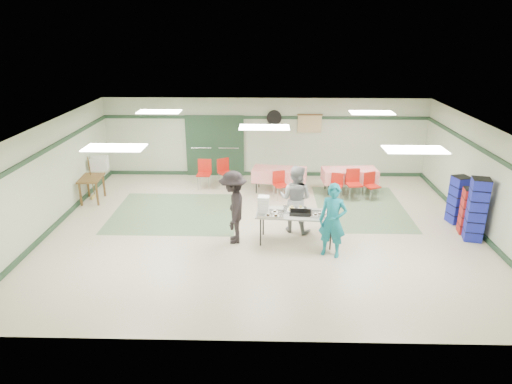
{
  "coord_description": "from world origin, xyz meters",
  "views": [
    {
      "loc": [
        0.07,
        -10.83,
        5.02
      ],
      "look_at": [
        -0.19,
        -0.3,
        1.13
      ],
      "focal_mm": 32.0,
      "sensor_mm": 36.0,
      "label": 1
    }
  ],
  "objects_px": {
    "dining_table_a": "(350,175)",
    "chair_c": "(371,183)",
    "serving_table": "(296,215)",
    "chair_loose_b": "(204,171)",
    "crate_stack_blue_b": "(458,200)",
    "chair_b": "(337,183)",
    "volunteer_teal": "(333,221)",
    "chair_a": "(353,181)",
    "crate_stack_red": "(469,211)",
    "broom": "(91,177)",
    "chair_d": "(280,182)",
    "crate_stack_blue_a": "(477,210)",
    "volunteer_dark": "(233,207)",
    "dining_table_b": "(279,174)",
    "volunteer_grey": "(295,199)",
    "office_printer": "(99,163)",
    "chair_loose_a": "(225,170)",
    "printer_table": "(91,181)"
  },
  "relations": [
    {
      "from": "dining_table_a",
      "to": "chair_c",
      "type": "distance_m",
      "value": 0.8
    },
    {
      "from": "serving_table",
      "to": "chair_loose_b",
      "type": "height_order",
      "value": "chair_loose_b"
    },
    {
      "from": "chair_loose_b",
      "to": "crate_stack_blue_b",
      "type": "bearing_deg",
      "value": -17.39
    },
    {
      "from": "chair_c",
      "to": "chair_b",
      "type": "bearing_deg",
      "value": 156.37
    },
    {
      "from": "volunteer_teal",
      "to": "chair_a",
      "type": "bearing_deg",
      "value": 93.86
    },
    {
      "from": "crate_stack_red",
      "to": "broom",
      "type": "relative_size",
      "value": 0.91
    },
    {
      "from": "dining_table_a",
      "to": "chair_d",
      "type": "distance_m",
      "value": 2.28
    },
    {
      "from": "chair_a",
      "to": "crate_stack_blue_a",
      "type": "relative_size",
      "value": 0.58
    },
    {
      "from": "dining_table_a",
      "to": "crate_stack_blue_a",
      "type": "distance_m",
      "value": 4.18
    },
    {
      "from": "volunteer_dark",
      "to": "broom",
      "type": "relative_size",
      "value": 1.35
    },
    {
      "from": "dining_table_b",
      "to": "chair_a",
      "type": "relative_size",
      "value": 1.89
    },
    {
      "from": "volunteer_grey",
      "to": "chair_a",
      "type": "relative_size",
      "value": 1.9
    },
    {
      "from": "serving_table",
      "to": "volunteer_dark",
      "type": "xyz_separation_m",
      "value": [
        -1.51,
        -0.0,
        0.18
      ]
    },
    {
      "from": "office_printer",
      "to": "volunteer_teal",
      "type": "bearing_deg",
      "value": -41.59
    },
    {
      "from": "chair_b",
      "to": "chair_d",
      "type": "xyz_separation_m",
      "value": [
        -1.72,
        0.0,
        0.03
      ]
    },
    {
      "from": "chair_d",
      "to": "crate_stack_blue_a",
      "type": "bearing_deg",
      "value": -51.1
    },
    {
      "from": "dining_table_b",
      "to": "volunteer_dark",
      "type": "bearing_deg",
      "value": -100.99
    },
    {
      "from": "dining_table_a",
      "to": "chair_loose_a",
      "type": "distance_m",
      "value": 4.0
    },
    {
      "from": "printer_table",
      "to": "crate_stack_red",
      "type": "bearing_deg",
      "value": -15.45
    },
    {
      "from": "serving_table",
      "to": "printer_table",
      "type": "xyz_separation_m",
      "value": [
        -5.93,
        2.61,
        -0.07
      ]
    },
    {
      "from": "serving_table",
      "to": "volunteer_teal",
      "type": "height_order",
      "value": "volunteer_teal"
    },
    {
      "from": "crate_stack_red",
      "to": "dining_table_a",
      "type": "bearing_deg",
      "value": 129.89
    },
    {
      "from": "chair_c",
      "to": "chair_a",
      "type": "bearing_deg",
      "value": 154.57
    },
    {
      "from": "volunteer_teal",
      "to": "chair_loose_a",
      "type": "xyz_separation_m",
      "value": [
        -2.87,
        4.71,
        -0.3
      ]
    },
    {
      "from": "serving_table",
      "to": "chair_b",
      "type": "relative_size",
      "value": 2.51
    },
    {
      "from": "volunteer_grey",
      "to": "crate_stack_blue_b",
      "type": "xyz_separation_m",
      "value": [
        4.35,
        0.64,
        -0.23
      ]
    },
    {
      "from": "chair_loose_a",
      "to": "dining_table_b",
      "type": "bearing_deg",
      "value": -50.3
    },
    {
      "from": "volunteer_dark",
      "to": "chair_loose_a",
      "type": "xyz_separation_m",
      "value": [
        -0.58,
        4.05,
        -0.33
      ]
    },
    {
      "from": "broom",
      "to": "printer_table",
      "type": "bearing_deg",
      "value": -75.25
    },
    {
      "from": "volunteer_grey",
      "to": "crate_stack_blue_a",
      "type": "bearing_deg",
      "value": -162.9
    },
    {
      "from": "volunteer_grey",
      "to": "chair_d",
      "type": "height_order",
      "value": "volunteer_grey"
    },
    {
      "from": "chair_c",
      "to": "crate_stack_red",
      "type": "height_order",
      "value": "crate_stack_red"
    },
    {
      "from": "dining_table_a",
      "to": "dining_table_b",
      "type": "height_order",
      "value": "same"
    },
    {
      "from": "chair_loose_a",
      "to": "chair_loose_b",
      "type": "height_order",
      "value": "chair_loose_b"
    },
    {
      "from": "dining_table_a",
      "to": "dining_table_b",
      "type": "relative_size",
      "value": 0.98
    },
    {
      "from": "volunteer_dark",
      "to": "dining_table_b",
      "type": "relative_size",
      "value": 1.03
    },
    {
      "from": "volunteer_grey",
      "to": "crate_stack_red",
      "type": "xyz_separation_m",
      "value": [
        4.35,
        -0.04,
        -0.27
      ]
    },
    {
      "from": "crate_stack_blue_b",
      "to": "broom",
      "type": "distance_m",
      "value": 10.49
    },
    {
      "from": "serving_table",
      "to": "chair_a",
      "type": "relative_size",
      "value": 2.14
    },
    {
      "from": "volunteer_teal",
      "to": "chair_loose_b",
      "type": "xyz_separation_m",
      "value": [
        -3.51,
        4.52,
        -0.29
      ]
    },
    {
      "from": "dining_table_b",
      "to": "crate_stack_blue_a",
      "type": "xyz_separation_m",
      "value": [
        4.68,
        -3.35,
        0.23
      ]
    },
    {
      "from": "chair_loose_b",
      "to": "crate_stack_red",
      "type": "xyz_separation_m",
      "value": [
        7.09,
        -3.26,
        0.03
      ]
    },
    {
      "from": "chair_d",
      "to": "chair_loose_b",
      "type": "height_order",
      "value": "chair_loose_b"
    },
    {
      "from": "dining_table_b",
      "to": "crate_stack_blue_b",
      "type": "height_order",
      "value": "crate_stack_blue_b"
    },
    {
      "from": "printer_table",
      "to": "chair_b",
      "type": "bearing_deg",
      "value": -1.39
    },
    {
      "from": "crate_stack_blue_a",
      "to": "crate_stack_red",
      "type": "bearing_deg",
      "value": 90.0
    },
    {
      "from": "volunteer_teal",
      "to": "printer_table",
      "type": "bearing_deg",
      "value": 175.03
    },
    {
      "from": "serving_table",
      "to": "chair_b",
      "type": "bearing_deg",
      "value": 70.46
    },
    {
      "from": "chair_a",
      "to": "volunteer_teal",
      "type": "bearing_deg",
      "value": -114.94
    },
    {
      "from": "volunteer_teal",
      "to": "crate_stack_red",
      "type": "bearing_deg",
      "value": 40.3
    }
  ]
}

